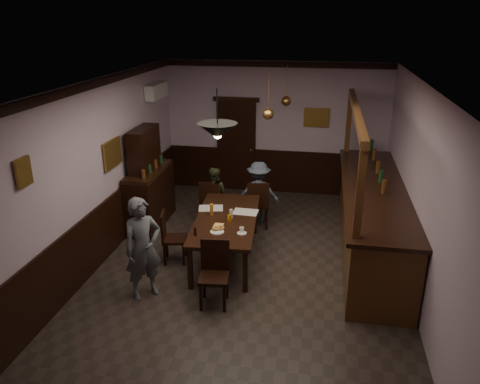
% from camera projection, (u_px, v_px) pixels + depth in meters
% --- Properties ---
extents(room, '(5.01, 8.01, 3.01)m').
position_uv_depth(room, '(246.00, 190.00, 6.93)').
color(room, '#2D2621').
rests_on(room, ground).
extents(dining_table, '(1.18, 2.27, 0.75)m').
position_uv_depth(dining_table, '(226.00, 221.00, 7.84)').
color(dining_table, black).
rests_on(dining_table, ground).
extents(chair_far_left, '(0.44, 0.44, 0.93)m').
position_uv_depth(chair_far_left, '(211.00, 202.00, 9.13)').
color(chair_far_left, black).
rests_on(chair_far_left, ground).
extents(chair_far_right, '(0.48, 0.48, 0.96)m').
position_uv_depth(chair_far_right, '(258.00, 203.00, 9.03)').
color(chair_far_right, black).
rests_on(chair_far_right, ground).
extents(chair_near, '(0.45, 0.45, 0.95)m').
position_uv_depth(chair_near, '(214.00, 270.00, 6.67)').
color(chair_near, black).
rests_on(chair_near, ground).
extents(chair_side, '(0.46, 0.46, 0.89)m').
position_uv_depth(chair_side, '(170.00, 235.00, 7.80)').
color(chair_side, black).
rests_on(chair_side, ground).
extents(person_standing, '(0.66, 0.66, 1.55)m').
position_uv_depth(person_standing, '(143.00, 248.00, 6.74)').
color(person_standing, '#545860').
rests_on(person_standing, ground).
extents(person_seated_left, '(0.56, 0.44, 1.12)m').
position_uv_depth(person_seated_left, '(214.00, 194.00, 9.36)').
color(person_seated_left, '#454B2D').
rests_on(person_seated_left, ground).
extents(person_seated_right, '(0.85, 0.53, 1.26)m').
position_uv_depth(person_seated_right, '(259.00, 192.00, 9.25)').
color(person_seated_right, '#4E5A70').
rests_on(person_seated_right, ground).
extents(newspaper_left, '(0.48, 0.38, 0.01)m').
position_uv_depth(newspaper_left, '(211.00, 208.00, 8.19)').
color(newspaper_left, silver).
rests_on(newspaper_left, dining_table).
extents(newspaper_right, '(0.43, 0.31, 0.01)m').
position_uv_depth(newspaper_right, '(246.00, 212.00, 8.03)').
color(newspaper_right, silver).
rests_on(newspaper_right, dining_table).
extents(napkin, '(0.16, 0.16, 0.00)m').
position_uv_depth(napkin, '(219.00, 225.00, 7.54)').
color(napkin, '#EFC258').
rests_on(napkin, dining_table).
extents(saucer, '(0.15, 0.15, 0.01)m').
position_uv_depth(saucer, '(242.00, 233.00, 7.25)').
color(saucer, white).
rests_on(saucer, dining_table).
extents(coffee_cup, '(0.09, 0.09, 0.07)m').
position_uv_depth(coffee_cup, '(242.00, 230.00, 7.27)').
color(coffee_cup, white).
rests_on(coffee_cup, saucer).
extents(pastry_plate, '(0.22, 0.22, 0.01)m').
position_uv_depth(pastry_plate, '(217.00, 232.00, 7.29)').
color(pastry_plate, white).
rests_on(pastry_plate, dining_table).
extents(pastry_ring_a, '(0.13, 0.13, 0.04)m').
position_uv_depth(pastry_ring_a, '(216.00, 228.00, 7.34)').
color(pastry_ring_a, '#C68C47').
rests_on(pastry_ring_a, pastry_plate).
extents(pastry_ring_b, '(0.13, 0.13, 0.04)m').
position_uv_depth(pastry_ring_b, '(220.00, 228.00, 7.37)').
color(pastry_ring_b, '#C68C47').
rests_on(pastry_ring_b, pastry_plate).
extents(soda_can, '(0.07, 0.07, 0.12)m').
position_uv_depth(soda_can, '(229.00, 218.00, 7.65)').
color(soda_can, yellow).
rests_on(soda_can, dining_table).
extents(beer_glass, '(0.06, 0.06, 0.20)m').
position_uv_depth(beer_glass, '(212.00, 210.00, 7.89)').
color(beer_glass, '#BF721E').
rests_on(beer_glass, dining_table).
extents(water_glass, '(0.06, 0.06, 0.15)m').
position_uv_depth(water_glass, '(231.00, 214.00, 7.79)').
color(water_glass, silver).
rests_on(water_glass, dining_table).
extents(pepper_mill, '(0.04, 0.04, 0.14)m').
position_uv_depth(pepper_mill, '(195.00, 231.00, 7.17)').
color(pepper_mill, black).
rests_on(pepper_mill, dining_table).
extents(sideboard, '(0.53, 1.48, 1.95)m').
position_uv_depth(sideboard, '(149.00, 187.00, 9.11)').
color(sideboard, black).
rests_on(sideboard, ground).
extents(bar_counter, '(1.05, 4.51, 2.52)m').
position_uv_depth(bar_counter, '(371.00, 217.00, 8.12)').
color(bar_counter, '#4A2C13').
rests_on(bar_counter, ground).
extents(door_back, '(0.90, 0.06, 2.10)m').
position_uv_depth(door_back, '(236.00, 147.00, 10.87)').
color(door_back, black).
rests_on(door_back, ground).
extents(ac_unit, '(0.20, 0.85, 0.30)m').
position_uv_depth(ac_unit, '(156.00, 91.00, 9.66)').
color(ac_unit, white).
rests_on(ac_unit, ground).
extents(picture_left_small, '(0.04, 0.28, 0.36)m').
position_uv_depth(picture_left_small, '(23.00, 172.00, 5.64)').
color(picture_left_small, olive).
rests_on(picture_left_small, ground).
extents(picture_left_large, '(0.04, 0.62, 0.48)m').
position_uv_depth(picture_left_large, '(113.00, 154.00, 8.01)').
color(picture_left_large, olive).
rests_on(picture_left_large, ground).
extents(picture_back, '(0.55, 0.04, 0.42)m').
position_uv_depth(picture_back, '(316.00, 118.00, 10.31)').
color(picture_back, olive).
rests_on(picture_back, ground).
extents(pendant_iron, '(0.56, 0.56, 0.69)m').
position_uv_depth(pendant_iron, '(218.00, 131.00, 6.47)').
color(pendant_iron, black).
rests_on(pendant_iron, ground).
extents(pendant_brass_mid, '(0.20, 0.20, 0.81)m').
position_uv_depth(pendant_brass_mid, '(268.00, 114.00, 8.18)').
color(pendant_brass_mid, '#BF8C3F').
rests_on(pendant_brass_mid, ground).
extents(pendant_brass_far, '(0.20, 0.20, 0.81)m').
position_uv_depth(pendant_brass_far, '(286.00, 101.00, 9.39)').
color(pendant_brass_far, '#BF8C3F').
rests_on(pendant_brass_far, ground).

